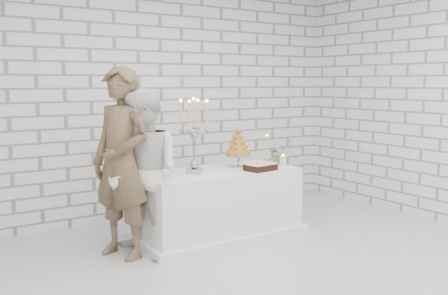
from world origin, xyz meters
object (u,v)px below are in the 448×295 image
groom (121,163)px  bride (144,174)px  croquembouche (238,147)px  cake_table (218,203)px  candelabra (194,135)px

groom → bride: (0.18, -0.13, -0.10)m
bride → croquembouche: (1.30, 0.24, 0.14)m
cake_table → candelabra: 0.84m
groom → candelabra: size_ratio=2.30×
groom → candelabra: bearing=68.8°
groom → croquembouche: bearing=70.1°
candelabra → croquembouche: bearing=5.9°
candelabra → groom: bearing=-177.2°
cake_table → candelabra: size_ratio=2.20×
cake_table → groom: (-1.15, -0.03, 0.57)m
groom → croquembouche: (1.48, 0.11, 0.04)m
croquembouche → candelabra: bearing=-174.1°
bride → candelabra: size_ratio=2.04×
cake_table → bride: (-0.97, -0.16, 0.46)m
candelabra → croquembouche: (0.63, 0.07, -0.18)m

